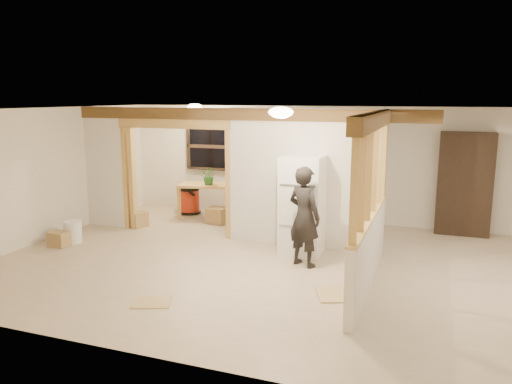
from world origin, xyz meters
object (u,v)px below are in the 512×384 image
at_px(bookshelf, 465,184).
at_px(work_table, 208,202).
at_px(shop_vac, 189,199).
at_px(woman, 304,217).
at_px(refrigerator, 302,205).

bearing_deg(bookshelf, work_table, -173.71).
bearing_deg(work_table, shop_vac, 139.80).
bearing_deg(woman, bookshelf, -106.00).
bearing_deg(woman, refrigerator, -48.01).
relative_size(refrigerator, woman, 1.05).
relative_size(work_table, bookshelf, 0.62).
relative_size(work_table, shop_vac, 1.83).
height_order(woman, shop_vac, woman).
xyz_separation_m(shop_vac, bookshelf, (5.92, 0.24, 0.67)).
bearing_deg(refrigerator, woman, -72.72).
relative_size(refrigerator, bookshelf, 0.84).
bearing_deg(work_table, refrigerator, -44.11).
bearing_deg(shop_vac, refrigerator, -31.37).
bearing_deg(refrigerator, shop_vac, 148.63).
bearing_deg(bookshelf, woman, -130.71).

